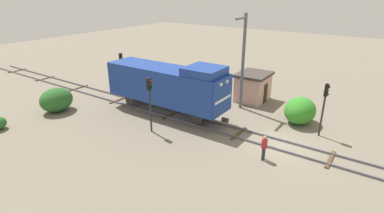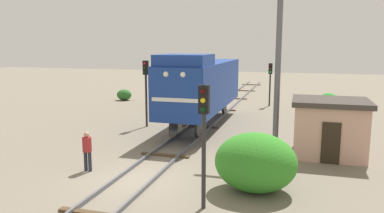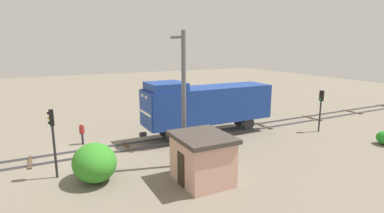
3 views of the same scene
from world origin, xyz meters
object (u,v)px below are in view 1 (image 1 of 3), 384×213
worker_near_track (264,146)px  catenary_mast (243,60)px  traffic_signal_far (121,63)px  relay_hut (253,87)px  traffic_signal_mid (150,95)px  traffic_signal_near (325,100)px  locomotive (168,84)px

worker_near_track → catenary_mast: 9.66m
traffic_signal_far → relay_hut: size_ratio=1.05×
worker_near_track → catenary_mast: size_ratio=0.20×
traffic_signal_mid → traffic_signal_far: bearing=56.4°
traffic_signal_near → catenary_mast: 7.78m
locomotive → traffic_signal_near: bearing=-75.0°
catenary_mast → relay_hut: size_ratio=2.42×
worker_near_track → catenary_mast: (7.34, 5.23, 3.48)m
traffic_signal_far → catenary_mast: size_ratio=0.44×
traffic_signal_mid → worker_near_track: traffic_signal_mid is taller
traffic_signal_far → worker_near_track: (-6.00, -19.22, -1.58)m
relay_hut → traffic_signal_far: bearing=105.5°
catenary_mast → worker_near_track: bearing=-144.5°
relay_hut → traffic_signal_mid: bearing=162.0°
traffic_signal_near → locomotive: bearing=105.0°
traffic_signal_near → traffic_signal_mid: traffic_signal_mid is taller
catenary_mast → traffic_signal_mid: bearing=157.5°
locomotive → traffic_signal_mid: locomotive is taller
catenary_mast → locomotive: bearing=137.6°
locomotive → catenary_mast: catenary_mast is taller
traffic_signal_far → catenary_mast: (1.34, -13.99, 1.90)m
locomotive → relay_hut: locomotive is taller
locomotive → traffic_signal_near: size_ratio=2.86×
catenary_mast → traffic_signal_far: bearing=95.5°
worker_near_track → relay_hut: bearing=164.5°
traffic_signal_mid → traffic_signal_far: (7.00, 10.54, -0.39)m
locomotive → traffic_signal_near: 12.33m
locomotive → traffic_signal_far: 10.15m
traffic_signal_mid → catenary_mast: (8.34, -3.46, 1.51)m
traffic_signal_far → relay_hut: traffic_signal_far is taller
relay_hut → locomotive: bearing=148.6°
locomotive → worker_near_track: 10.18m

